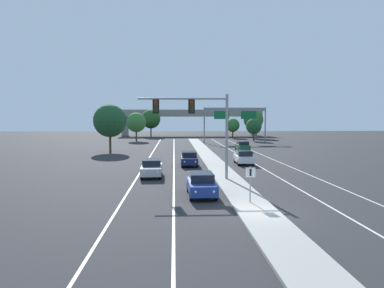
{
  "coord_description": "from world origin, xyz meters",
  "views": [
    {
      "loc": [
        -4.66,
        -20.88,
        5.36
      ],
      "look_at": [
        -3.2,
        10.26,
        3.2
      ],
      "focal_mm": 35.71,
      "sensor_mm": 36.0,
      "label": 1
    }
  ],
  "objects": [
    {
      "name": "tree_far_left_b",
      "position": [
        -13.32,
        66.8,
        4.25
      ],
      "size": [
        4.5,
        4.5,
        6.51
      ],
      "color": "#4C3823",
      "rests_on": "ground"
    },
    {
      "name": "median_sign_post",
      "position": [
        0.02,
        2.18,
        1.59
      ],
      "size": [
        0.6,
        0.1,
        2.2
      ],
      "color": "gray",
      "rests_on": "median_island"
    },
    {
      "name": "car_oncoming_blue",
      "position": [
        -2.81,
        4.89,
        0.82
      ],
      "size": [
        1.9,
        4.5,
        1.58
      ],
      "color": "navy",
      "rests_on": "ground"
    },
    {
      "name": "overhead_signal_mast",
      "position": [
        -2.58,
        11.39,
        5.32
      ],
      "size": [
        7.63,
        0.44,
        7.2
      ],
      "color": "gray",
      "rests_on": "median_island"
    },
    {
      "name": "tree_far_left_c",
      "position": [
        -11.08,
        85.06,
        4.95
      ],
      "size": [
        5.24,
        5.24,
        7.58
      ],
      "color": "#4C3823",
      "rests_on": "ground"
    },
    {
      "name": "tree_far_right_a",
      "position": [
        13.48,
        65.31,
        3.38
      ],
      "size": [
        3.58,
        3.58,
        5.18
      ],
      "color": "#4C3823",
      "rests_on": "ground"
    },
    {
      "name": "tree_far_right_c",
      "position": [
        15.99,
        77.79,
        4.84
      ],
      "size": [
        5.13,
        5.13,
        7.42
      ],
      "color": "#4C3823",
      "rests_on": "ground"
    },
    {
      "name": "ground_plane",
      "position": [
        0.0,
        0.0,
        0.0
      ],
      "size": [
        260.0,
        260.0,
        0.0
      ],
      "primitive_type": "plane",
      "color": "#28282B"
    },
    {
      "name": "car_receding_white",
      "position": [
        3.31,
        22.37,
        0.82
      ],
      "size": [
        1.91,
        4.5,
        1.58
      ],
      "color": "silver",
      "rests_on": "ground"
    },
    {
      "name": "overpass_bridge",
      "position": [
        0.0,
        92.74,
        5.78
      ],
      "size": [
        42.4,
        6.4,
        7.65
      ],
      "color": "gray",
      "rests_on": "ground"
    },
    {
      "name": "highway_sign_gantry",
      "position": [
        8.2,
        59.42,
        6.16
      ],
      "size": [
        13.28,
        0.42,
        7.5
      ],
      "color": "gray",
      "rests_on": "ground"
    },
    {
      "name": "lane_stripe_receding_center",
      "position": [
        4.7,
        25.0,
        0.0
      ],
      "size": [
        0.14,
        100.0,
        0.01
      ],
      "primitive_type": "cube",
      "color": "silver",
      "rests_on": "ground"
    },
    {
      "name": "tree_far_left_a",
      "position": [
        -14.66,
        39.14,
        4.87
      ],
      "size": [
        5.15,
        5.15,
        7.45
      ],
      "color": "#4C3823",
      "rests_on": "ground"
    },
    {
      "name": "car_oncoming_navy",
      "position": [
        -3.01,
        21.23,
        0.82
      ],
      "size": [
        1.82,
        4.47,
        1.58
      ],
      "color": "#141E4C",
      "rests_on": "ground"
    },
    {
      "name": "median_island",
      "position": [
        0.0,
        18.0,
        0.07
      ],
      "size": [
        2.4,
        110.0,
        0.15
      ],
      "primitive_type": "cube",
      "color": "#9E9B93",
      "rests_on": "ground"
    },
    {
      "name": "edge_stripe_right",
      "position": [
        8.0,
        25.0,
        0.0
      ],
      "size": [
        0.14,
        100.0,
        0.01
      ],
      "primitive_type": "cube",
      "color": "silver",
      "rests_on": "ground"
    },
    {
      "name": "lane_stripe_oncoming_center",
      "position": [
        -4.7,
        25.0,
        0.0
      ],
      "size": [
        0.14,
        100.0,
        0.01
      ],
      "primitive_type": "cube",
      "color": "silver",
      "rests_on": "ground"
    },
    {
      "name": "tree_far_right_b",
      "position": [
        10.65,
        78.21,
        3.36
      ],
      "size": [
        3.56,
        3.56,
        5.15
      ],
      "color": "#4C3823",
      "rests_on": "ground"
    },
    {
      "name": "car_oncoming_silver",
      "position": [
        -6.7,
        13.51,
        0.82
      ],
      "size": [
        1.87,
        4.49,
        1.58
      ],
      "color": "#B7B7BC",
      "rests_on": "ground"
    },
    {
      "name": "car_receding_green",
      "position": [
        6.27,
        39.5,
        0.82
      ],
      "size": [
        1.83,
        4.48,
        1.58
      ],
      "color": "#195633",
      "rests_on": "ground"
    },
    {
      "name": "edge_stripe_left",
      "position": [
        -8.0,
        25.0,
        0.0
      ],
      "size": [
        0.14,
        100.0,
        0.01
      ],
      "primitive_type": "cube",
      "color": "silver",
      "rests_on": "ground"
    }
  ]
}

